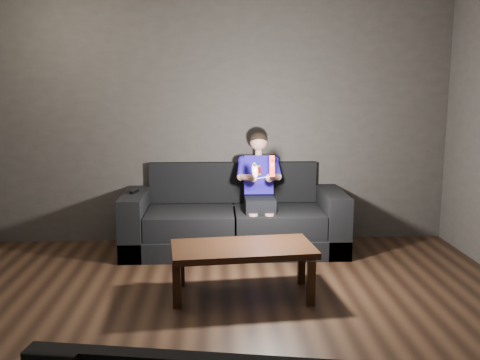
{
  "coord_description": "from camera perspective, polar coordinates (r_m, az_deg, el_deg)",
  "views": [
    {
      "loc": [
        -0.07,
        -3.37,
        1.73
      ],
      "look_at": [
        0.15,
        1.55,
        0.85
      ],
      "focal_mm": 40.0,
      "sensor_mm": 36.0,
      "label": 1
    }
  ],
  "objects": [
    {
      "name": "floor",
      "position": [
        3.78,
        -1.29,
        -17.05
      ],
      "size": [
        5.0,
        5.0,
        0.0
      ],
      "primitive_type": "plane",
      "color": "black",
      "rests_on": "ground"
    },
    {
      "name": "back_wall",
      "position": [
        5.88,
        -1.88,
        6.42
      ],
      "size": [
        5.0,
        0.04,
        2.7
      ],
      "primitive_type": "cube",
      "color": "#36322F",
      "rests_on": "ground"
    },
    {
      "name": "front_wall",
      "position": [
        0.95,
        1.84,
        -13.3
      ],
      "size": [
        5.0,
        0.04,
        2.7
      ],
      "primitive_type": "cube",
      "color": "#36322F",
      "rests_on": "ground"
    },
    {
      "name": "sofa",
      "position": [
        5.73,
        -0.64,
        -4.42
      ],
      "size": [
        2.3,
        0.99,
        0.89
      ],
      "color": "black",
      "rests_on": "floor"
    },
    {
      "name": "child",
      "position": [
        5.58,
        2.06,
        -0.05
      ],
      "size": [
        0.46,
        0.56,
        1.13
      ],
      "color": "black",
      "rests_on": "sofa"
    },
    {
      "name": "wii_remote_red",
      "position": [
        5.13,
        3.43,
        1.49
      ],
      "size": [
        0.05,
        0.08,
        0.21
      ],
      "color": "red",
      "rests_on": "child"
    },
    {
      "name": "nunchuk_white",
      "position": [
        5.12,
        1.6,
        1.03
      ],
      "size": [
        0.09,
        0.11,
        0.16
      ],
      "color": "silver",
      "rests_on": "child"
    },
    {
      "name": "wii_remote_black",
      "position": [
        5.63,
        -11.22,
        -1.2
      ],
      "size": [
        0.08,
        0.16,
        0.03
      ],
      "color": "black",
      "rests_on": "sofa"
    },
    {
      "name": "coffee_table",
      "position": [
        4.44,
        0.3,
        -7.74
      ],
      "size": [
        1.22,
        0.7,
        0.42
      ],
      "color": "black",
      "rests_on": "floor"
    }
  ]
}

